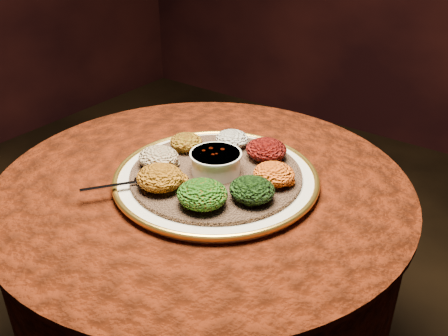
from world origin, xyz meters
The scene contains 13 objects.
table centered at (0.00, 0.00, 0.55)m, with size 0.96×0.96×0.73m.
platter centered at (0.03, 0.01, 0.75)m, with size 0.51×0.51×0.02m.
injera centered at (0.03, 0.01, 0.76)m, with size 0.39×0.39×0.01m, color brown.
stew_bowl centered at (0.03, 0.01, 0.79)m, with size 0.12×0.12×0.05m.
spoon centered at (-0.08, -0.13, 0.77)m, with size 0.11×0.13×0.01m.
portion_ayib centered at (-0.02, 0.14, 0.78)m, with size 0.08×0.08×0.04m, color beige.
portion_kitfo centered at (0.09, 0.13, 0.79)m, with size 0.10×0.09×0.05m, color black.
portion_tikil centered at (0.16, 0.05, 0.78)m, with size 0.09×0.09×0.04m, color #AD5E0E.
portion_gomen centered at (0.16, -0.03, 0.79)m, with size 0.10×0.09×0.05m, color black.
portion_mixveg centered at (0.09, -0.11, 0.79)m, with size 0.11×0.10×0.05m, color #9A3B09.
portion_kik centered at (-0.03, -0.11, 0.79)m, with size 0.10×0.10×0.05m, color #9F570E.
portion_timatim centered at (-0.09, -0.04, 0.78)m, with size 0.09×0.09×0.05m, color maroon.
portion_shiro centered at (-0.10, 0.06, 0.78)m, with size 0.08×0.08×0.04m, color #865F10.
Camera 1 is at (0.62, -0.77, 1.33)m, focal length 40.00 mm.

